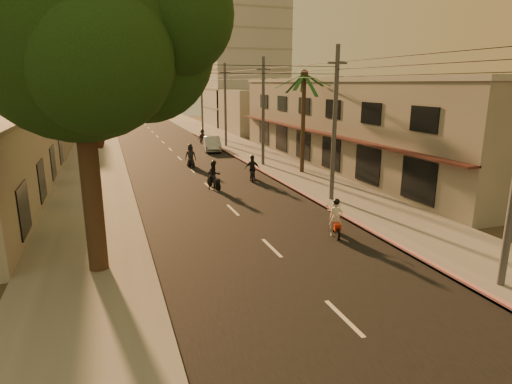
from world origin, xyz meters
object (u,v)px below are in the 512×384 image
(scooter_mid_b, at_px, (252,169))
(scooter_far_a, at_px, (191,157))
(scooter_far_b, at_px, (202,137))
(palm_tree, at_px, (304,80))
(scooter_red, at_px, (336,219))
(parked_car, at_px, (212,144))
(scooter_mid_a, at_px, (214,176))
(broadleaf_tree, at_px, (89,35))

(scooter_mid_b, height_order, scooter_far_a, scooter_far_a)
(scooter_far_b, bearing_deg, scooter_mid_b, -97.66)
(palm_tree, distance_m, scooter_red, 15.63)
(scooter_far_a, height_order, scooter_far_b, scooter_far_a)
(scooter_mid_b, bearing_deg, palm_tree, 32.27)
(palm_tree, distance_m, parked_car, 15.38)
(scooter_red, relative_size, scooter_mid_a, 0.92)
(scooter_red, height_order, scooter_far_b, scooter_red)
(scooter_mid_a, height_order, scooter_far_a, scooter_far_a)
(broadleaf_tree, height_order, scooter_far_a, broadleaf_tree)
(scooter_far_a, bearing_deg, parked_car, 79.51)
(scooter_far_a, bearing_deg, scooter_mid_b, -48.85)
(scooter_red, height_order, scooter_mid_b, scooter_mid_b)
(scooter_mid_b, bearing_deg, scooter_far_a, 133.42)
(broadleaf_tree, height_order, scooter_mid_a, broadleaf_tree)
(scooter_far_b, bearing_deg, broadleaf_tree, -113.72)
(palm_tree, height_order, parked_car, palm_tree)
(parked_car, bearing_deg, broadleaf_tree, -102.09)
(broadleaf_tree, relative_size, parked_car, 2.54)
(palm_tree, height_order, scooter_far_b, palm_tree)
(broadleaf_tree, bearing_deg, scooter_mid_a, 58.38)
(scooter_far_b, bearing_deg, scooter_far_a, -111.82)
(broadleaf_tree, height_order, scooter_far_b, broadleaf_tree)
(scooter_far_a, xyz_separation_m, parked_car, (3.81, 8.12, -0.15))
(broadleaf_tree, relative_size, scooter_mid_b, 6.38)
(broadleaf_tree, distance_m, palm_tree, 20.18)
(palm_tree, bearing_deg, parked_car, 106.65)
(scooter_far_a, bearing_deg, scooter_red, -65.77)
(scooter_far_a, bearing_deg, scooter_far_b, 88.33)
(scooter_mid_b, bearing_deg, scooter_mid_a, -138.33)
(scooter_far_b, height_order, parked_car, scooter_far_b)
(scooter_red, bearing_deg, palm_tree, 88.64)
(scooter_red, height_order, scooter_far_a, scooter_far_a)
(scooter_mid_a, distance_m, scooter_far_a, 8.01)
(scooter_mid_a, height_order, scooter_far_b, scooter_mid_a)
(broadleaf_tree, distance_m, scooter_far_b, 35.44)
(scooter_far_a, bearing_deg, broadleaf_tree, -94.90)
(scooter_mid_b, bearing_deg, parked_car, 104.75)
(broadleaf_tree, xyz_separation_m, parked_car, (10.60, 27.26, -7.72))
(palm_tree, height_order, scooter_mid_b, palm_tree)
(palm_tree, bearing_deg, scooter_far_b, 101.30)
(scooter_far_a, relative_size, parked_car, 0.42)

